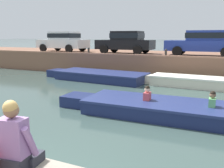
% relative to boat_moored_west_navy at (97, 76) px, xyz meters
% --- Properties ---
extents(ground_plane, '(400.00, 400.00, 0.00)m').
position_rel_boat_moored_west_navy_xyz_m(ground_plane, '(3.90, -4.31, -0.26)').
color(ground_plane, '#384C47').
extents(far_quay_wall, '(60.00, 6.00, 1.40)m').
position_rel_boat_moored_west_navy_xyz_m(far_quay_wall, '(3.90, 4.74, 0.44)').
color(far_quay_wall, brown).
rests_on(far_quay_wall, ground).
extents(far_wall_coping, '(60.00, 0.24, 0.08)m').
position_rel_boat_moored_west_navy_xyz_m(far_wall_coping, '(3.90, 1.86, 1.18)').
color(far_wall_coping, '#9F6C52').
rests_on(far_wall_coping, far_quay_wall).
extents(boat_moored_west_navy, '(6.62, 2.48, 0.52)m').
position_rel_boat_moored_west_navy_xyz_m(boat_moored_west_navy, '(0.00, 0.00, 0.00)').
color(boat_moored_west_navy, navy).
rests_on(boat_moored_west_navy, ground).
extents(boat_moored_central_cream, '(5.16, 1.59, 0.54)m').
position_rel_boat_moored_west_navy_xyz_m(boat_moored_central_cream, '(5.28, 0.25, 0.01)').
color(boat_moored_central_cream, silver).
rests_on(boat_moored_central_cream, ground).
extents(motorboat_passing, '(7.14, 2.06, 0.97)m').
position_rel_boat_moored_west_navy_xyz_m(motorboat_passing, '(5.26, -5.16, -0.01)').
color(motorboat_passing, navy).
rests_on(motorboat_passing, ground).
extents(car_leftmost_white, '(4.03, 2.05, 1.54)m').
position_rel_boat_moored_west_navy_xyz_m(car_leftmost_white, '(-4.80, 3.40, 1.98)').
color(car_leftmost_white, white).
rests_on(car_leftmost_white, far_quay_wall).
extents(car_left_inner_black, '(3.94, 2.03, 1.54)m').
position_rel_boat_moored_west_navy_xyz_m(car_left_inner_black, '(0.49, 3.41, 1.98)').
color(car_left_inner_black, black).
rests_on(car_left_inner_black, far_quay_wall).
extents(car_centre_blue, '(4.42, 1.99, 1.54)m').
position_rel_boat_moored_west_navy_xyz_m(car_centre_blue, '(5.61, 3.41, 1.98)').
color(car_centre_blue, '#233893').
rests_on(car_centre_blue, far_quay_wall).
extents(mooring_bollard_west, '(0.15, 0.15, 0.44)m').
position_rel_boat_moored_west_navy_xyz_m(mooring_bollard_west, '(-1.70, 1.99, 1.38)').
color(mooring_bollard_west, '#2D2B28').
rests_on(mooring_bollard_west, far_quay_wall).
extents(mooring_bollard_mid, '(0.15, 0.15, 0.44)m').
position_rel_boat_moored_west_navy_xyz_m(mooring_bollard_mid, '(3.63, 1.99, 1.38)').
color(mooring_bollard_mid, '#2D2B28').
rests_on(mooring_bollard_mid, far_quay_wall).
extents(person_seated_right, '(0.56, 0.57, 0.97)m').
position_rel_boat_moored_west_navy_xyz_m(person_seated_right, '(4.54, -10.74, 0.94)').
color(person_seated_right, '#282833').
rests_on(person_seated_right, near_quay).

